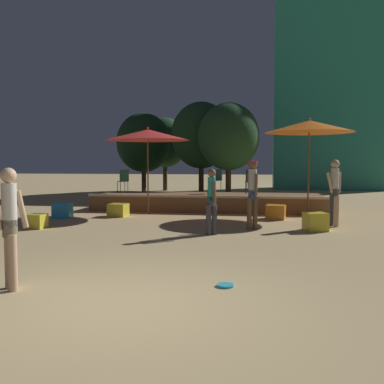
% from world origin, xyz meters
% --- Properties ---
extents(ground_plane, '(120.00, 120.00, 0.00)m').
position_xyz_m(ground_plane, '(0.00, 0.00, 0.00)').
color(ground_plane, tan).
extents(wooden_deck, '(8.58, 3.01, 0.63)m').
position_xyz_m(wooden_deck, '(-0.32, 11.40, 0.28)').
color(wooden_deck, brown).
rests_on(wooden_deck, ground).
extents(patio_umbrella_0, '(2.90, 2.90, 3.02)m').
position_xyz_m(patio_umbrella_0, '(-2.20, 9.38, 2.75)').
color(patio_umbrella_0, brown).
rests_on(patio_umbrella_0, ground).
extents(patio_umbrella_1, '(2.93, 2.93, 3.27)m').
position_xyz_m(patio_umbrella_1, '(3.24, 9.67, 2.99)').
color(patio_umbrella_1, brown).
rests_on(patio_umbrella_1, ground).
extents(cube_seat_0, '(0.61, 0.61, 0.42)m').
position_xyz_m(cube_seat_0, '(-3.02, 8.61, 0.21)').
color(cube_seat_0, yellow).
rests_on(cube_seat_0, ground).
extents(cube_seat_1, '(0.66, 0.66, 0.45)m').
position_xyz_m(cube_seat_1, '(2.16, 8.76, 0.23)').
color(cube_seat_1, orange).
rests_on(cube_seat_1, ground).
extents(cube_seat_2, '(0.67, 0.67, 0.48)m').
position_xyz_m(cube_seat_2, '(3.12, 6.54, 0.24)').
color(cube_seat_2, yellow).
rests_on(cube_seat_2, ground).
extents(cube_seat_3, '(0.62, 0.62, 0.49)m').
position_xyz_m(cube_seat_3, '(-4.64, 7.86, 0.24)').
color(cube_seat_3, '#2D9EDB').
rests_on(cube_seat_3, ground).
extents(cube_seat_4, '(0.47, 0.47, 0.39)m').
position_xyz_m(cube_seat_4, '(-4.35, 5.74, 0.20)').
color(cube_seat_4, yellow).
rests_on(cube_seat_4, ground).
extents(person_0, '(0.39, 0.41, 1.72)m').
position_xyz_m(person_0, '(-1.76, 0.42, 0.94)').
color(person_0, tan).
rests_on(person_0, ground).
extents(person_1, '(0.30, 0.43, 1.65)m').
position_xyz_m(person_1, '(0.50, 5.45, 0.88)').
color(person_1, '#3F3F47').
rests_on(person_1, ground).
extents(person_2, '(0.48, 0.39, 1.88)m').
position_xyz_m(person_2, '(3.73, 7.43, 1.05)').
color(person_2, '#3F3F47').
rests_on(person_2, ground).
extents(person_3, '(0.34, 0.47, 1.85)m').
position_xyz_m(person_3, '(1.47, 6.51, 1.07)').
color(person_3, brown).
rests_on(person_3, ground).
extents(bistro_chair_0, '(0.48, 0.48, 0.90)m').
position_xyz_m(bistro_chair_0, '(-3.46, 10.48, 1.18)').
color(bistro_chair_0, '#1E4C47').
rests_on(bistro_chair_0, wooden_deck).
extents(bistro_chair_1, '(0.48, 0.48, 0.90)m').
position_xyz_m(bistro_chair_1, '(-0.06, 12.06, 1.18)').
color(bistro_chair_1, '#1E4C47').
rests_on(bistro_chair_1, wooden_deck).
extents(bistro_chair_2, '(0.40, 0.41, 0.90)m').
position_xyz_m(bistro_chair_2, '(1.28, 11.10, 1.18)').
color(bistro_chair_2, '#2D3338').
rests_on(bistro_chair_2, wooden_deck).
extents(frisbee_disc, '(0.25, 0.25, 0.03)m').
position_xyz_m(frisbee_disc, '(1.22, 1.06, 0.02)').
color(frisbee_disc, '#33B2D8').
rests_on(frisbee_disc, ground).
extents(background_tree_0, '(3.27, 3.27, 5.08)m').
position_xyz_m(background_tree_0, '(-1.57, 18.05, 3.27)').
color(background_tree_0, '#3D2B1C').
rests_on(background_tree_0, ground).
extents(background_tree_1, '(2.90, 2.90, 4.68)m').
position_xyz_m(background_tree_1, '(-4.47, 21.89, 3.07)').
color(background_tree_1, '#3D2B1C').
rests_on(background_tree_1, ground).
extents(background_tree_2, '(3.05, 3.05, 4.77)m').
position_xyz_m(background_tree_2, '(0.05, 16.39, 3.08)').
color(background_tree_2, '#3D2B1C').
rests_on(background_tree_2, ground).
extents(background_tree_3, '(3.28, 3.28, 4.81)m').
position_xyz_m(background_tree_3, '(-5.41, 20.21, 3.00)').
color(background_tree_3, '#3D2B1C').
rests_on(background_tree_3, ground).
extents(distant_building, '(7.45, 3.05, 12.60)m').
position_xyz_m(distant_building, '(6.16, 25.13, 6.30)').
color(distant_building, teal).
rests_on(distant_building, ground).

